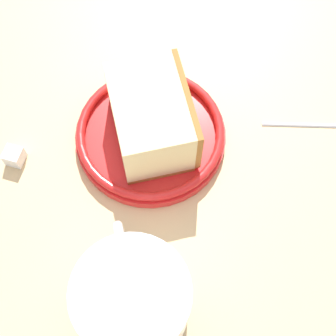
{
  "coord_description": "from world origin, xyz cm",
  "views": [
    {
      "loc": [
        -23.67,
        -10.52,
        48.1
      ],
      "look_at": [
        -5.95,
        -0.01,
        3.0
      ],
      "focal_mm": 52.28,
      "sensor_mm": 36.0,
      "label": 1
    }
  ],
  "objects": [
    {
      "name": "small_plate",
      "position": [
        -2.66,
        4.17,
        1.04
      ],
      "size": [
        16.47,
        16.47,
        2.1
      ],
      "color": "red",
      "rests_on": "ground_plane"
    },
    {
      "name": "ground_plane",
      "position": [
        0.0,
        0.0,
        -1.06
      ],
      "size": [
        156.74,
        156.74,
        2.11
      ],
      "primitive_type": "cube",
      "color": "tan"
    },
    {
      "name": "tea_mug",
      "position": [
        -19.19,
        -4.46,
        5.27
      ],
      "size": [
        10.46,
        10.33,
        10.39
      ],
      "color": "white",
      "rests_on": "ground_plane"
    },
    {
      "name": "cake_slice",
      "position": [
        -2.47,
        3.97,
        4.58
      ],
      "size": [
        13.16,
        13.08,
        6.8
      ],
      "color": "#9E662D",
      "rests_on": "small_plate"
    },
    {
      "name": "sugar_cube",
      "position": [
        -12.38,
        15.41,
        0.93
      ],
      "size": [
        2.26,
        2.26,
        1.85
      ],
      "primitive_type": "cube",
      "rotation": [
        0.0,
        0.0,
        0.25
      ],
      "color": "white",
      "rests_on": "ground_plane"
    }
  ]
}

